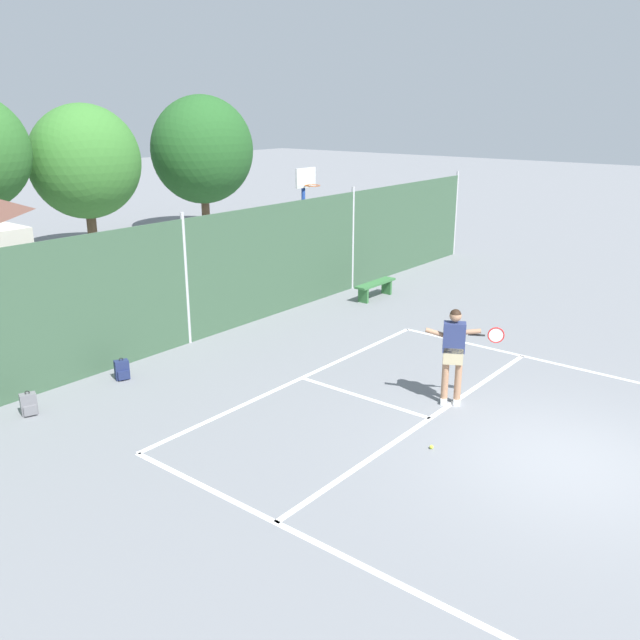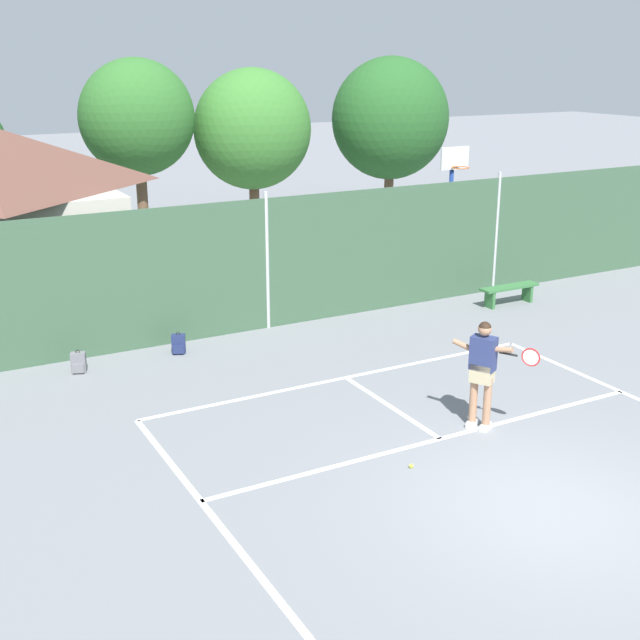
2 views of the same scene
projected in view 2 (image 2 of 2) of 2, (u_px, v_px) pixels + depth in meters
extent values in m
plane|color=slate|center=(549.00, 509.00, 11.32)|extent=(120.00, 120.00, 0.00)
cube|color=white|center=(346.00, 377.00, 15.92)|extent=(8.20, 0.10, 0.01)
cube|color=white|center=(278.00, 599.00, 9.46)|extent=(0.10, 11.00, 0.01)
cube|color=white|center=(440.00, 439.00, 13.39)|extent=(8.20, 0.10, 0.01)
cube|color=white|center=(390.00, 406.00, 14.63)|extent=(0.10, 2.97, 0.01)
cube|color=#38563D|center=(267.00, 264.00, 18.39)|extent=(26.00, 0.05, 2.94)
cylinder|color=#B2B2B7|center=(267.00, 261.00, 18.37)|extent=(0.09, 0.09, 3.09)
cylinder|color=#B2B2B7|center=(496.00, 232.00, 21.33)|extent=(0.09, 0.09, 3.09)
cylinder|color=#284CB2|center=(449.00, 221.00, 22.87)|extent=(0.12, 0.12, 3.05)
cube|color=white|center=(455.00, 158.00, 22.26)|extent=(0.90, 0.06, 0.60)
torus|color=#D85919|center=(461.00, 168.00, 22.10)|extent=(0.48, 0.48, 0.02)
cylinder|color=brown|center=(143.00, 202.00, 27.73)|extent=(0.36, 0.36, 2.35)
ellipsoid|color=#2D6628|center=(137.00, 117.00, 26.88)|extent=(3.76, 3.38, 3.76)
cylinder|color=brown|center=(254.00, 203.00, 29.70)|extent=(0.36, 0.36, 1.64)
ellipsoid|color=#38752D|center=(253.00, 129.00, 28.90)|extent=(4.16, 3.75, 4.16)
cylinder|color=brown|center=(389.00, 191.00, 32.30)|extent=(0.36, 0.36, 1.63)
ellipsoid|color=#235623|center=(391.00, 118.00, 31.46)|extent=(4.57, 4.11, 4.57)
cube|color=silver|center=(472.00, 423.00, 13.84)|extent=(0.29, 0.23, 0.10)
cube|color=silver|center=(486.00, 427.00, 13.71)|extent=(0.29, 0.23, 0.10)
cylinder|color=#A37556|center=(473.00, 398.00, 13.70)|extent=(0.13, 0.13, 0.82)
cylinder|color=#A37556|center=(487.00, 401.00, 13.57)|extent=(0.13, 0.13, 0.82)
cube|color=tan|center=(482.00, 373.00, 13.49)|extent=(0.38, 0.43, 0.32)
cube|color=navy|center=(483.00, 353.00, 13.39)|extent=(0.40, 0.47, 0.56)
sphere|color=#A37556|center=(485.00, 329.00, 13.26)|extent=(0.22, 0.22, 0.22)
sphere|color=black|center=(485.00, 328.00, 13.25)|extent=(0.21, 0.21, 0.21)
cylinder|color=#A37556|center=(496.00, 349.00, 13.27)|extent=(0.35, 0.53, 0.17)
cylinder|color=#A37556|center=(467.00, 347.00, 13.51)|extent=(0.33, 0.49, 0.22)
cylinder|color=black|center=(508.00, 354.00, 13.21)|extent=(0.18, 0.28, 0.04)
torus|color=red|center=(531.00, 357.00, 13.07)|extent=(0.17, 0.28, 0.30)
cylinder|color=silver|center=(531.00, 357.00, 13.07)|extent=(0.13, 0.23, 0.26)
sphere|color=#CCE033|center=(411.00, 466.00, 12.44)|extent=(0.07, 0.07, 0.07)
cube|color=slate|center=(79.00, 362.00, 16.14)|extent=(0.33, 0.27, 0.40)
cube|color=slate|center=(78.00, 368.00, 16.05)|extent=(0.23, 0.13, 0.18)
torus|color=black|center=(78.00, 352.00, 16.07)|extent=(0.09, 0.05, 0.09)
cube|color=navy|center=(179.00, 344.00, 17.17)|extent=(0.33, 0.27, 0.40)
cube|color=navy|center=(178.00, 349.00, 17.08)|extent=(0.23, 0.14, 0.18)
torus|color=black|center=(178.00, 334.00, 17.10)|extent=(0.09, 0.05, 0.09)
cube|color=#336B38|center=(510.00, 287.00, 20.42)|extent=(1.60, 0.36, 0.06)
cube|color=#336B38|center=(490.00, 299.00, 20.21)|extent=(0.08, 0.32, 0.45)
cube|color=#336B38|center=(527.00, 293.00, 20.76)|extent=(0.08, 0.32, 0.45)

